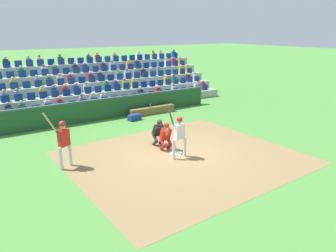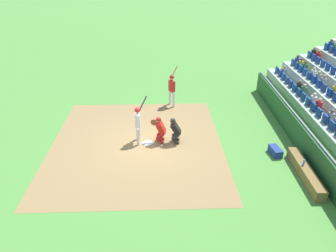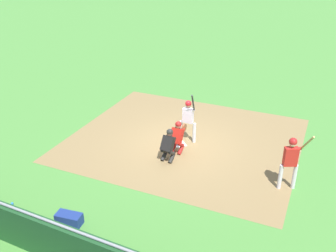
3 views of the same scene
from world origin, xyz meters
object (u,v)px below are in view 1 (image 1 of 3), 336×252
(batter_at_plate, at_px, (179,133))
(dugout_bench, at_px, (152,110))
(home_plate_marker, at_px, (176,153))
(water_bottle_on_bench, at_px, (150,106))
(equipment_duffel_bag, at_px, (134,117))
(home_plate_umpire, at_px, (159,131))
(on_deck_batter, at_px, (63,139))
(catcher_crouching, at_px, (166,135))

(batter_at_plate, height_order, dugout_bench, batter_at_plate)
(home_plate_marker, distance_m, water_bottle_on_bench, 6.66)
(batter_at_plate, xyz_separation_m, equipment_duffel_bag, (-1.10, -6.00, -0.91))
(home_plate_umpire, bearing_deg, on_deck_batter, 1.39)
(home_plate_marker, relative_size, catcher_crouching, 0.34)
(water_bottle_on_bench, distance_m, on_deck_batter, 8.39)
(catcher_crouching, bearing_deg, on_deck_batter, -8.11)
(batter_at_plate, distance_m, equipment_duffel_bag, 6.17)
(water_bottle_on_bench, bearing_deg, catcher_crouching, 65.81)
(catcher_crouching, distance_m, on_deck_batter, 4.21)
(batter_at_plate, relative_size, home_plate_umpire, 1.73)
(home_plate_marker, height_order, dugout_bench, dugout_bench)
(home_plate_marker, xyz_separation_m, water_bottle_on_bench, (-2.38, -6.20, 0.54))
(home_plate_umpire, height_order, dugout_bench, home_plate_umpire)
(home_plate_marker, relative_size, dugout_bench, 0.15)
(catcher_crouching, height_order, dugout_bench, catcher_crouching)
(home_plate_marker, distance_m, on_deck_batter, 4.60)
(equipment_duffel_bag, bearing_deg, catcher_crouching, 68.83)
(home_plate_umpire, relative_size, water_bottle_on_bench, 5.25)
(on_deck_batter, bearing_deg, water_bottle_on_bench, -142.95)
(home_plate_umpire, xyz_separation_m, equipment_duffel_bag, (-1.05, -4.33, -0.52))
(batter_at_plate, relative_size, equipment_duffel_bag, 2.93)
(home_plate_marker, relative_size, home_plate_umpire, 0.35)
(dugout_bench, distance_m, water_bottle_on_bench, 0.38)
(dugout_bench, bearing_deg, batter_at_plate, 67.89)
(batter_at_plate, xyz_separation_m, on_deck_batter, (4.15, -1.57, 0.08))
(dugout_bench, bearing_deg, home_plate_marker, 67.82)
(batter_at_plate, xyz_separation_m, home_plate_umpire, (-0.06, -1.67, -0.40))
(dugout_bench, relative_size, on_deck_batter, 1.37)
(batter_at_plate, relative_size, water_bottle_on_bench, 9.09)
(home_plate_umpire, distance_m, water_bottle_on_bench, 5.53)
(catcher_crouching, relative_size, water_bottle_on_bench, 5.38)
(batter_at_plate, distance_m, on_deck_batter, 4.43)
(dugout_bench, height_order, on_deck_batter, on_deck_batter)
(catcher_crouching, bearing_deg, equipment_duffel_bag, -102.38)
(equipment_duffel_bag, height_order, on_deck_batter, on_deck_batter)
(batter_at_plate, bearing_deg, catcher_crouching, -90.13)
(catcher_crouching, xyz_separation_m, home_plate_umpire, (-0.06, -0.69, -0.03))
(home_plate_marker, xyz_separation_m, catcher_crouching, (0.16, -0.57, 0.70))
(home_plate_marker, relative_size, batter_at_plate, 0.20)
(home_plate_umpire, xyz_separation_m, on_deck_batter, (4.21, 0.10, 0.47))
(home_plate_umpire, height_order, on_deck_batter, on_deck_batter)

